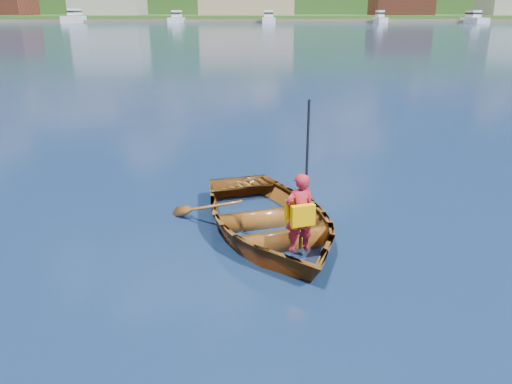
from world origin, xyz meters
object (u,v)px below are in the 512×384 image
child_paddler (300,213)px  marina_yachts (228,18)px  dock (254,21)px  rowboat (269,219)px

child_paddler → marina_yachts: (-9.38, 144.92, 0.61)m
dock → marina_yachts: 8.73m
child_paddler → dock: child_paddler is taller
rowboat → marina_yachts: bearing=93.6°
dock → marina_yachts: (-7.32, -4.66, 0.91)m
rowboat → dock: dock is taller
marina_yachts → dock: bearing=32.5°
dock → marina_yachts: bearing=-147.5°
child_paddler → marina_yachts: size_ratio=0.02×
rowboat → dock: 148.78m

